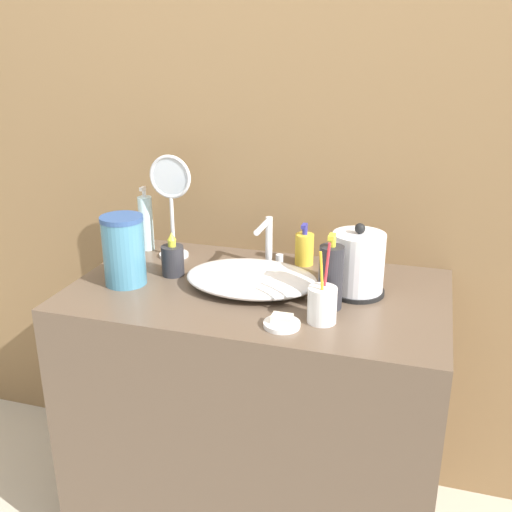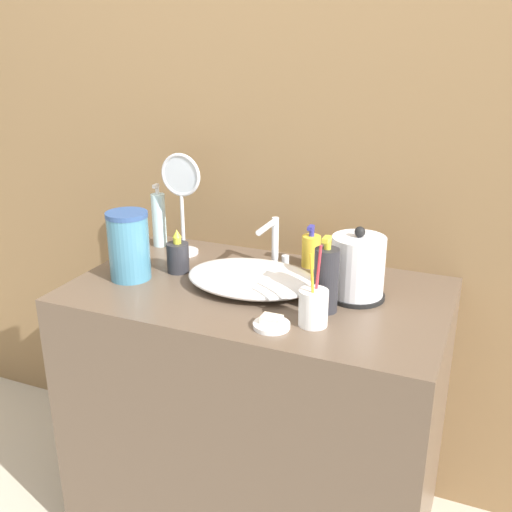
% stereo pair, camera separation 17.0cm
% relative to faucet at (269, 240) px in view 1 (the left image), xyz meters
% --- Properties ---
extents(wall_back, '(6.00, 0.04, 2.60)m').
position_rel_faucet_xyz_m(wall_back, '(0.01, 0.17, 0.38)').
color(wall_back, olive).
rests_on(wall_back, ground_plane).
extents(vanity_counter, '(1.08, 0.63, 0.83)m').
position_rel_faucet_xyz_m(vanity_counter, '(0.01, -0.17, -0.51)').
color(vanity_counter, brown).
rests_on(vanity_counter, ground_plane).
extents(sink_basin, '(0.39, 0.28, 0.06)m').
position_rel_faucet_xyz_m(sink_basin, '(-0.01, -0.17, -0.06)').
color(sink_basin, white).
rests_on(sink_basin, vanity_counter).
extents(faucet, '(0.06, 0.15, 0.16)m').
position_rel_faucet_xyz_m(faucet, '(0.00, 0.00, 0.00)').
color(faucet, silver).
rests_on(faucet, vanity_counter).
extents(electric_kettle, '(0.16, 0.16, 0.21)m').
position_rel_faucet_xyz_m(electric_kettle, '(0.29, -0.12, -0.01)').
color(electric_kettle, black).
rests_on(electric_kettle, vanity_counter).
extents(toothbrush_cup, '(0.07, 0.07, 0.21)m').
position_rel_faucet_xyz_m(toothbrush_cup, '(0.23, -0.32, -0.04)').
color(toothbrush_cup, silver).
rests_on(toothbrush_cup, vanity_counter).
extents(lotion_bottle, '(0.06, 0.06, 0.14)m').
position_rel_faucet_xyz_m(lotion_bottle, '(0.10, 0.06, -0.04)').
color(lotion_bottle, gold).
rests_on(lotion_bottle, vanity_counter).
extents(shampoo_bottle, '(0.05, 0.05, 0.22)m').
position_rel_faucet_xyz_m(shampoo_bottle, '(-0.44, 0.05, 0.00)').
color(shampoo_bottle, silver).
rests_on(shampoo_bottle, vanity_counter).
extents(mouthwash_bottle, '(0.07, 0.07, 0.21)m').
position_rel_faucet_xyz_m(mouthwash_bottle, '(0.24, -0.23, -0.00)').
color(mouthwash_bottle, '#28282D').
rests_on(mouthwash_bottle, vanity_counter).
extents(hand_cream_bottle, '(0.07, 0.07, 0.14)m').
position_rel_faucet_xyz_m(hand_cream_bottle, '(-0.26, -0.14, -0.04)').
color(hand_cream_bottle, '#28282D').
rests_on(hand_cream_bottle, vanity_counter).
extents(soap_dish, '(0.09, 0.09, 0.03)m').
position_rel_faucet_xyz_m(soap_dish, '(0.14, -0.38, -0.08)').
color(soap_dish, white).
rests_on(soap_dish, vanity_counter).
extents(vanity_mirror, '(0.14, 0.10, 0.34)m').
position_rel_faucet_xyz_m(vanity_mirror, '(-0.33, 0.01, 0.11)').
color(vanity_mirror, silver).
rests_on(vanity_mirror, vanity_counter).
extents(water_pitcher, '(0.12, 0.12, 0.21)m').
position_rel_faucet_xyz_m(water_pitcher, '(-0.37, -0.24, 0.01)').
color(water_pitcher, teal).
rests_on(water_pitcher, vanity_counter).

